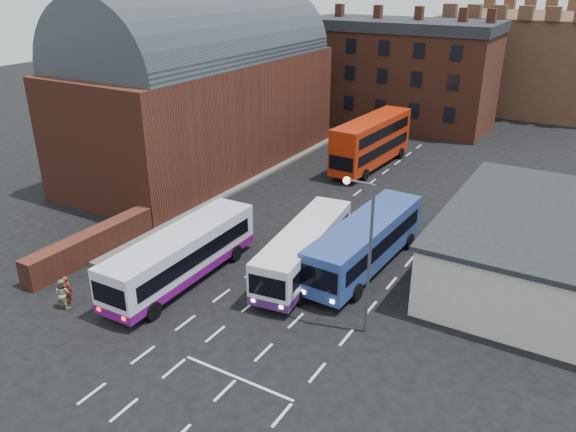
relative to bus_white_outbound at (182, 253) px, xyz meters
The scene contains 13 objects.
ground 4.47m from the bus_white_outbound, 41.24° to the right, with size 180.00×180.00×0.00m, color black.
railway_station 22.89m from the bus_white_outbound, 124.19° to the left, with size 12.00×28.00×16.00m.
forecourt_wall 7.24m from the bus_white_outbound, behind, with size 1.20×10.00×1.80m, color #602B1E.
cream_building 21.31m from the bus_white_outbound, 32.09° to the left, with size 10.40×16.40×4.25m.
brick_terrace 43.57m from the bus_white_outbound, 93.89° to the left, with size 22.00×10.00×11.00m, color brown.
castle_keep 64.10m from the bus_white_outbound, 81.86° to the left, with size 22.00×22.00×12.00m, color brown.
bus_white_outbound is the anchor object (origin of this frame).
bus_white_inbound 7.45m from the bus_white_outbound, 38.48° to the left, with size 3.82×11.03×2.95m.
bus_blue 11.31m from the bus_white_outbound, 38.68° to the left, with size 3.32×11.86×3.21m.
bus_red_double 25.96m from the bus_white_outbound, 87.29° to the left, with size 3.49×11.93×4.72m.
street_lamp 11.82m from the bus_white_outbound, ahead, with size 1.70×0.37×8.31m.
pedestrian_red 6.67m from the bus_white_outbound, 126.38° to the right, with size 0.63×0.41×1.72m, color maroon.
pedestrian_beige 6.91m from the bus_white_outbound, 123.22° to the right, with size 0.86×0.67×1.77m, color tan.
Camera 1 is at (17.62, -19.72, 17.29)m, focal length 35.00 mm.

